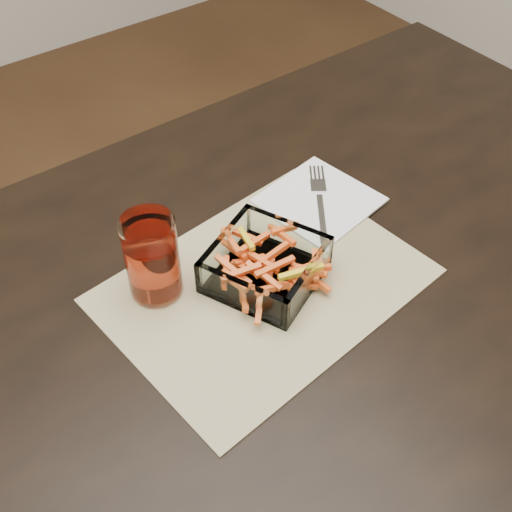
% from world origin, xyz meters
% --- Properties ---
extents(dining_table, '(1.60, 0.90, 0.75)m').
position_xyz_m(dining_table, '(0.00, 0.00, 0.66)').
color(dining_table, black).
rests_on(dining_table, ground).
extents(placemat, '(0.48, 0.37, 0.00)m').
position_xyz_m(placemat, '(-0.00, -0.00, 0.75)').
color(placemat, tan).
rests_on(placemat, dining_table).
extents(glass_bowl, '(0.20, 0.20, 0.06)m').
position_xyz_m(glass_bowl, '(0.00, 0.01, 0.78)').
color(glass_bowl, white).
rests_on(glass_bowl, placemat).
extents(tumbler, '(0.08, 0.08, 0.14)m').
position_xyz_m(tumbler, '(-0.14, 0.09, 0.82)').
color(tumbler, white).
rests_on(tumbler, placemat).
extents(napkin, '(0.19, 0.19, 0.00)m').
position_xyz_m(napkin, '(0.18, 0.09, 0.76)').
color(napkin, white).
rests_on(napkin, placemat).
extents(fork, '(0.13, 0.17, 0.00)m').
position_xyz_m(fork, '(0.18, 0.09, 0.76)').
color(fork, silver).
rests_on(fork, napkin).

